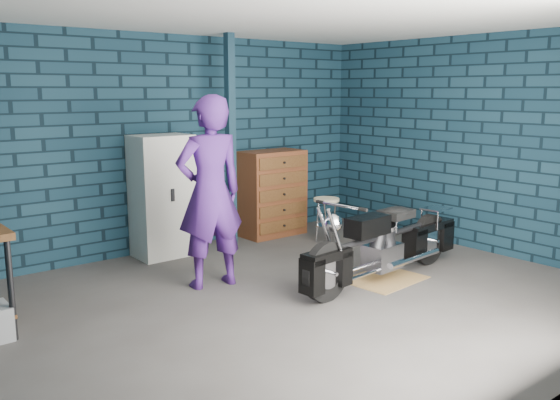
# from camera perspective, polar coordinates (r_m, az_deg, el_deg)

# --- Properties ---
(ground) EXTENTS (6.00, 6.00, 0.00)m
(ground) POSITION_cam_1_polar(r_m,az_deg,el_deg) (5.88, 1.78, -9.54)
(ground) COLOR #494644
(ground) RESTS_ON ground
(room_walls) EXTENTS (6.02, 5.01, 2.71)m
(room_walls) POSITION_cam_1_polar(r_m,az_deg,el_deg) (5.95, -1.63, 9.43)
(room_walls) COLOR #0F2633
(room_walls) RESTS_ON ground
(support_post) EXTENTS (0.10, 0.10, 2.70)m
(support_post) POSITION_cam_1_polar(r_m,az_deg,el_deg) (7.44, -4.77, 5.35)
(support_post) COLOR #102633
(support_post) RESTS_ON ground
(drip_mat) EXTENTS (0.89, 0.70, 0.01)m
(drip_mat) POSITION_cam_1_polar(r_m,az_deg,el_deg) (6.56, 10.03, -7.50)
(drip_mat) COLOR olive
(drip_mat) RESTS_ON ground
(motorcycle) EXTENTS (2.16, 0.76, 0.93)m
(motorcycle) POSITION_cam_1_polar(r_m,az_deg,el_deg) (6.43, 10.16, -3.57)
(motorcycle) COLOR black
(motorcycle) RESTS_ON ground
(person) EXTENTS (0.78, 0.57, 1.98)m
(person) POSITION_cam_1_polar(r_m,az_deg,el_deg) (6.08, -6.77, 0.72)
(person) COLOR #451E71
(person) RESTS_ON ground
(locker) EXTENTS (0.70, 0.50, 1.49)m
(locker) POSITION_cam_1_polar(r_m,az_deg,el_deg) (7.34, -11.19, 0.35)
(locker) COLOR silver
(locker) RESTS_ON ground
(tool_chest) EXTENTS (0.89, 0.50, 1.19)m
(tool_chest) POSITION_cam_1_polar(r_m,az_deg,el_deg) (8.28, -0.70, 0.65)
(tool_chest) COLOR brown
(tool_chest) RESTS_ON ground
(shop_stool) EXTENTS (0.40, 0.40, 0.61)m
(shop_stool) POSITION_cam_1_polar(r_m,az_deg,el_deg) (7.89, 4.46, -2.01)
(shop_stool) COLOR beige
(shop_stool) RESTS_ON ground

